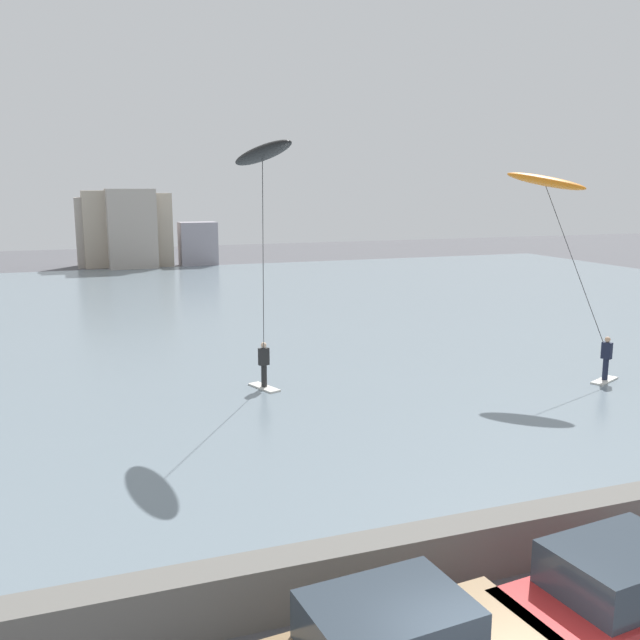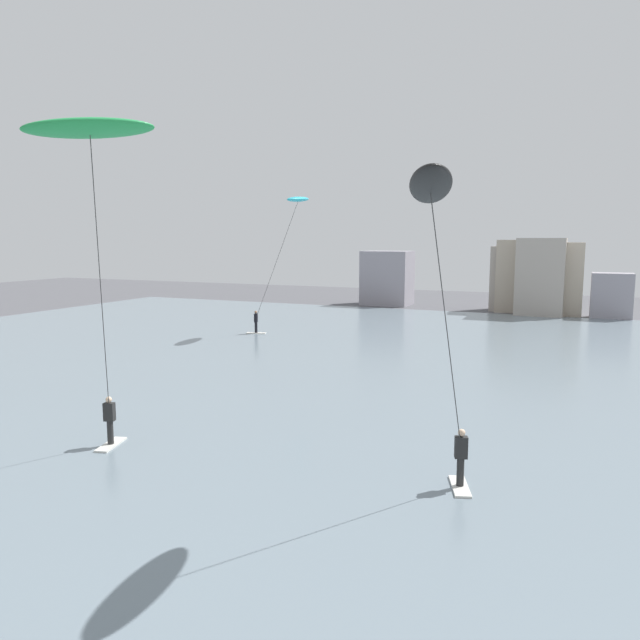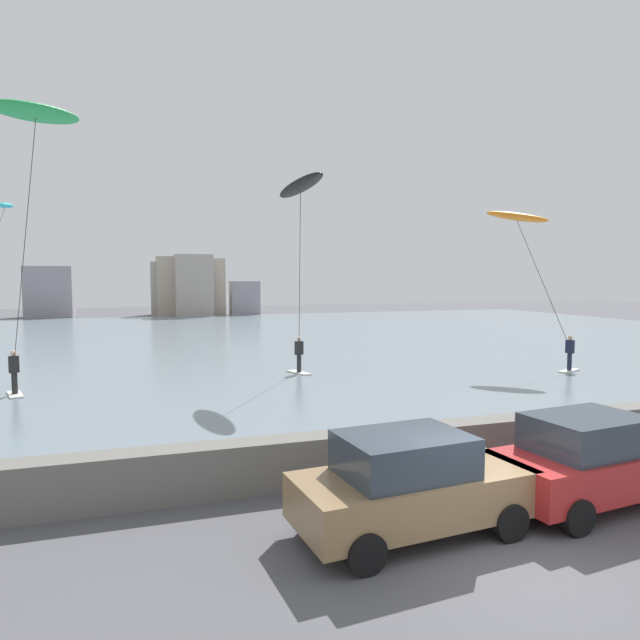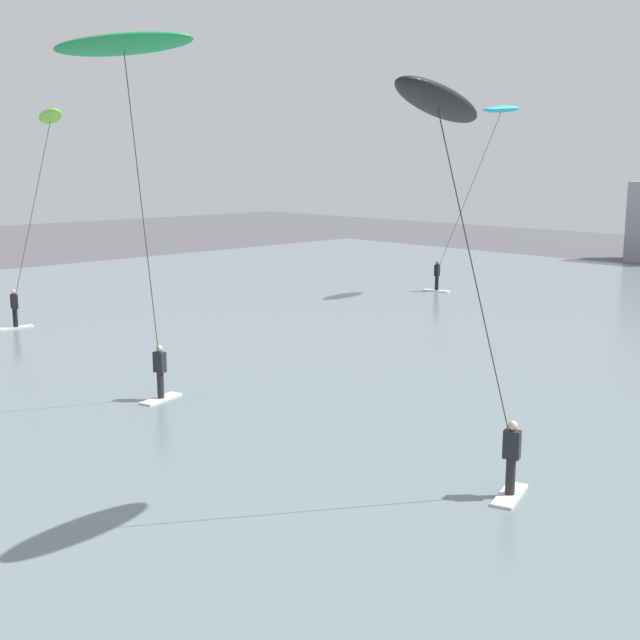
% 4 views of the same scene
% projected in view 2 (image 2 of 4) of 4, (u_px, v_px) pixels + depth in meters
% --- Properties ---
extents(water_bay, '(84.00, 52.00, 0.10)m').
position_uv_depth(water_bay, '(480.00, 377.00, 29.46)').
color(water_bay, slate).
rests_on(water_bay, ground).
extents(far_shore_buildings, '(25.10, 6.88, 6.92)m').
position_uv_depth(far_shore_buildings, '(498.00, 279.00, 56.04)').
color(far_shore_buildings, gray).
rests_on(far_shore_buildings, ground).
extents(kitesurfer_green, '(3.26, 3.91, 10.21)m').
position_uv_depth(kitesurfer_green, '(92.00, 156.00, 16.54)').
color(kitesurfer_green, silver).
rests_on(kitesurfer_green, water_bay).
extents(kitesurfer_cyan, '(4.10, 3.56, 9.79)m').
position_uv_depth(kitesurfer_cyan, '(294.00, 211.00, 41.60)').
color(kitesurfer_cyan, silver).
rests_on(kitesurfer_cyan, water_bay).
extents(kitesurfer_black, '(1.80, 4.39, 8.40)m').
position_uv_depth(kitesurfer_black, '(434.00, 220.00, 13.71)').
color(kitesurfer_black, silver).
rests_on(kitesurfer_black, water_bay).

